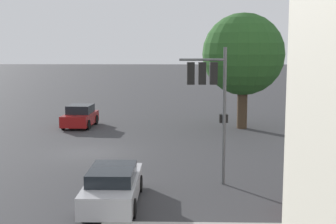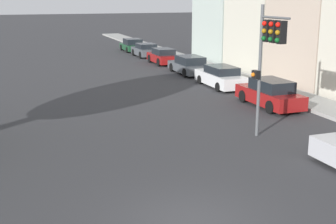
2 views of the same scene
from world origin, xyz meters
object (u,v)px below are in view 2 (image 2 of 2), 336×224
(traffic_signal, at_px, (269,44))
(parked_car_3, at_px, (163,56))
(parked_car_4, at_px, (146,50))
(parked_car_0, at_px, (270,94))
(parked_car_5, at_px, (133,45))
(parked_car_1, at_px, (221,77))
(parked_car_2, at_px, (189,65))

(traffic_signal, height_order, parked_car_3, traffic_signal)
(parked_car_3, distance_m, parked_car_4, 5.46)
(parked_car_0, bearing_deg, parked_car_5, -0.59)
(parked_car_3, bearing_deg, parked_car_4, -0.80)
(parked_car_3, xyz_separation_m, parked_car_5, (0.04, 10.48, -0.02))
(parked_car_1, distance_m, parked_car_2, 5.80)
(parked_car_1, xyz_separation_m, parked_car_3, (-0.07, 11.67, -0.01))
(parked_car_1, height_order, parked_car_3, parked_car_1)
(traffic_signal, xyz_separation_m, parked_car_2, (3.55, 17.21, -3.42))
(parked_car_5, bearing_deg, traffic_signal, 174.17)
(traffic_signal, xyz_separation_m, parked_car_3, (3.38, 23.08, -3.42))
(parked_car_1, bearing_deg, parked_car_0, 179.99)
(parked_car_1, relative_size, parked_car_4, 1.17)
(parked_car_0, distance_m, parked_car_2, 11.95)
(parked_car_0, height_order, parked_car_5, parked_car_0)
(parked_car_2, xyz_separation_m, parked_car_4, (-0.14, 11.32, -0.03))
(parked_car_1, xyz_separation_m, parked_car_5, (-0.03, 22.15, -0.03))
(parked_car_0, relative_size, parked_car_4, 1.17)
(parked_car_1, relative_size, parked_car_5, 1.16)
(parked_car_3, bearing_deg, parked_car_2, -178.84)
(traffic_signal, height_order, parked_car_4, traffic_signal)
(parked_car_1, bearing_deg, traffic_signal, 162.90)
(parked_car_0, relative_size, parked_car_5, 1.15)
(traffic_signal, distance_m, parked_car_5, 33.90)
(parked_car_2, relative_size, parked_car_4, 1.18)
(traffic_signal, bearing_deg, parked_car_3, -101.57)
(traffic_signal, relative_size, parked_car_4, 1.41)
(parked_car_1, bearing_deg, parked_car_5, -0.21)
(traffic_signal, distance_m, parked_car_1, 12.40)
(parked_car_1, bearing_deg, parked_car_4, -0.15)
(parked_car_0, xyz_separation_m, parked_car_3, (-0.10, 17.81, -0.06))
(traffic_signal, height_order, parked_car_1, traffic_signal)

